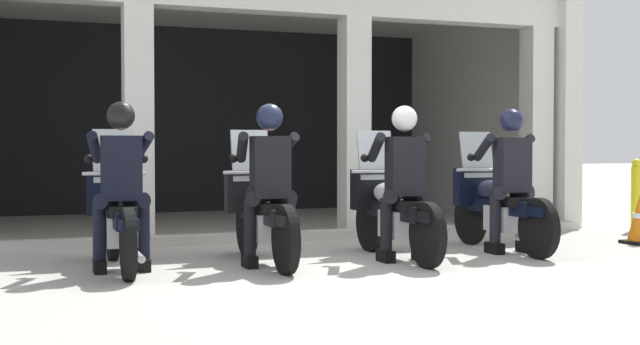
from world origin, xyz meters
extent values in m
plane|color=#A8A59E|center=(0.00, 3.00, 0.00)|extent=(80.00, 80.00, 0.00)
cube|color=black|center=(-0.21, 7.35, 1.67)|extent=(9.55, 0.24, 3.33)
cube|color=silver|center=(-0.21, 4.90, 3.41)|extent=(9.55, 5.29, 0.16)
cube|color=silver|center=(4.46, 4.90, 1.67)|extent=(0.30, 5.29, 3.33)
cube|color=silver|center=(-1.63, 2.61, 1.45)|extent=(0.35, 0.36, 2.89)
cube|color=silver|center=(1.21, 2.61, 1.45)|extent=(0.35, 0.36, 2.89)
cube|color=silver|center=(4.06, 2.61, 1.45)|extent=(0.35, 0.36, 2.89)
cube|color=#B7B5AD|center=(-0.21, 2.11, 0.06)|extent=(9.15, 0.24, 0.12)
cylinder|color=black|center=(-2.09, 1.05, 0.32)|extent=(0.09, 0.64, 0.64)
cylinder|color=black|center=(-2.09, -0.35, 0.32)|extent=(0.09, 0.64, 0.64)
cube|color=black|center=(-2.09, 1.05, 0.53)|extent=(0.14, 0.44, 0.08)
cube|color=silver|center=(-2.09, 0.30, 0.37)|extent=(0.28, 0.44, 0.28)
cube|color=black|center=(-2.09, 0.35, 0.50)|extent=(0.18, 1.24, 0.16)
ellipsoid|color=#B2B2B7|center=(-2.09, 0.57, 0.68)|extent=(0.26, 0.48, 0.22)
cube|color=black|center=(-2.09, 0.17, 0.57)|extent=(0.24, 0.52, 0.10)
cube|color=black|center=(-2.09, -0.29, 0.50)|extent=(0.16, 0.48, 0.10)
cylinder|color=silver|center=(-2.09, 0.99, 0.56)|extent=(0.05, 0.24, 0.53)
cube|color=black|center=(-2.09, 0.93, 0.70)|extent=(0.52, 0.16, 0.44)
sphere|color=silver|center=(-2.09, 1.03, 0.72)|extent=(0.18, 0.18, 0.18)
cube|color=silver|center=(-2.09, 0.91, 1.07)|extent=(0.40, 0.14, 0.54)
cylinder|color=silver|center=(-2.09, 0.83, 0.90)|extent=(0.62, 0.04, 0.04)
cylinder|color=silver|center=(-1.97, -0.05, 0.18)|extent=(0.07, 0.55, 0.07)
cube|color=black|center=(-2.09, 0.15, 0.97)|extent=(0.36, 0.22, 0.60)
cube|color=#591414|center=(-2.09, 0.27, 0.99)|extent=(0.05, 0.02, 0.32)
sphere|color=#936B51|center=(-2.09, 0.17, 1.43)|extent=(0.21, 0.21, 0.21)
sphere|color=black|center=(-2.09, 0.17, 1.46)|extent=(0.26, 0.26, 0.26)
cylinder|color=black|center=(-1.95, 0.17, 0.66)|extent=(0.26, 0.29, 0.17)
cylinder|color=black|center=(-1.89, 0.17, 0.39)|extent=(0.12, 0.12, 0.53)
cube|color=black|center=(-1.89, 0.18, 0.06)|extent=(0.11, 0.26, 0.12)
cylinder|color=black|center=(-2.23, 0.17, 0.66)|extent=(0.26, 0.29, 0.17)
cylinder|color=black|center=(-2.29, 0.17, 0.39)|extent=(0.12, 0.12, 0.53)
cube|color=black|center=(-2.29, 0.18, 0.06)|extent=(0.11, 0.26, 0.12)
cylinder|color=black|center=(-1.87, 0.38, 1.16)|extent=(0.19, 0.48, 0.31)
sphere|color=black|center=(-1.83, 0.59, 1.05)|extent=(0.09, 0.09, 0.09)
cylinder|color=black|center=(-2.31, 0.38, 1.16)|extent=(0.19, 0.48, 0.31)
sphere|color=black|center=(-2.35, 0.59, 1.05)|extent=(0.09, 0.09, 0.09)
cylinder|color=black|center=(-0.70, 0.93, 0.32)|extent=(0.09, 0.64, 0.64)
cylinder|color=black|center=(-0.70, -0.47, 0.32)|extent=(0.09, 0.64, 0.64)
cube|color=black|center=(-0.70, 0.93, 0.53)|extent=(0.14, 0.44, 0.08)
cube|color=silver|center=(-0.70, 0.18, 0.37)|extent=(0.28, 0.44, 0.28)
cube|color=black|center=(-0.70, 0.23, 0.50)|extent=(0.18, 1.24, 0.16)
ellipsoid|color=black|center=(-0.70, 0.45, 0.68)|extent=(0.26, 0.48, 0.22)
cube|color=black|center=(-0.70, 0.05, 0.57)|extent=(0.24, 0.52, 0.10)
cube|color=black|center=(-0.70, -0.41, 0.50)|extent=(0.16, 0.48, 0.10)
cylinder|color=silver|center=(-0.70, 0.87, 0.56)|extent=(0.05, 0.24, 0.53)
cube|color=black|center=(-0.70, 0.81, 0.70)|extent=(0.52, 0.16, 0.44)
sphere|color=silver|center=(-0.70, 0.91, 0.72)|extent=(0.18, 0.18, 0.18)
cube|color=silver|center=(-0.70, 0.79, 1.07)|extent=(0.40, 0.14, 0.54)
cylinder|color=silver|center=(-0.70, 0.71, 0.90)|extent=(0.62, 0.04, 0.04)
cylinder|color=silver|center=(-0.58, -0.17, 0.18)|extent=(0.07, 0.55, 0.07)
cube|color=black|center=(-0.70, 0.03, 0.97)|extent=(0.36, 0.22, 0.60)
cube|color=#591414|center=(-0.70, 0.15, 0.99)|extent=(0.05, 0.02, 0.32)
sphere|color=tan|center=(-0.70, 0.05, 1.43)|extent=(0.21, 0.21, 0.21)
sphere|color=#191E38|center=(-0.70, 0.05, 1.46)|extent=(0.26, 0.26, 0.26)
cylinder|color=black|center=(-0.56, 0.05, 0.66)|extent=(0.26, 0.29, 0.17)
cylinder|color=black|center=(-0.50, 0.05, 0.39)|extent=(0.12, 0.12, 0.53)
cube|color=black|center=(-0.50, 0.06, 0.06)|extent=(0.11, 0.26, 0.12)
cylinder|color=black|center=(-0.84, 0.05, 0.66)|extent=(0.26, 0.29, 0.17)
cylinder|color=black|center=(-0.90, 0.05, 0.39)|extent=(0.12, 0.12, 0.53)
cube|color=black|center=(-0.90, 0.06, 0.06)|extent=(0.11, 0.26, 0.12)
cylinder|color=black|center=(-0.48, 0.26, 1.16)|extent=(0.19, 0.48, 0.31)
sphere|color=black|center=(-0.44, 0.47, 1.05)|extent=(0.09, 0.09, 0.09)
cylinder|color=black|center=(-0.92, 0.26, 1.16)|extent=(0.19, 0.48, 0.31)
sphere|color=black|center=(-0.96, 0.47, 1.05)|extent=(0.09, 0.09, 0.09)
cylinder|color=black|center=(0.70, 0.84, 0.32)|extent=(0.09, 0.64, 0.64)
cylinder|color=black|center=(0.70, -0.56, 0.32)|extent=(0.09, 0.64, 0.64)
cube|color=black|center=(0.70, 0.84, 0.53)|extent=(0.14, 0.44, 0.08)
cube|color=silver|center=(0.70, 0.09, 0.37)|extent=(0.28, 0.44, 0.28)
cube|color=black|center=(0.70, 0.14, 0.50)|extent=(0.18, 1.24, 0.16)
ellipsoid|color=#B2B2B7|center=(0.70, 0.36, 0.68)|extent=(0.26, 0.48, 0.22)
cube|color=black|center=(0.70, -0.04, 0.57)|extent=(0.24, 0.52, 0.10)
cube|color=black|center=(0.70, -0.50, 0.50)|extent=(0.16, 0.48, 0.10)
cylinder|color=silver|center=(0.70, 0.78, 0.56)|extent=(0.05, 0.24, 0.53)
cube|color=black|center=(0.70, 0.72, 0.70)|extent=(0.52, 0.16, 0.44)
sphere|color=silver|center=(0.70, 0.82, 0.72)|extent=(0.18, 0.18, 0.18)
cube|color=silver|center=(0.70, 0.70, 1.07)|extent=(0.40, 0.14, 0.54)
cylinder|color=silver|center=(0.70, 0.62, 0.90)|extent=(0.62, 0.04, 0.04)
cylinder|color=silver|center=(0.82, -0.26, 0.18)|extent=(0.07, 0.55, 0.07)
cube|color=black|center=(0.70, -0.06, 0.97)|extent=(0.36, 0.22, 0.60)
cube|color=#14193F|center=(0.70, 0.06, 0.99)|extent=(0.05, 0.02, 0.32)
sphere|color=#936B51|center=(0.70, -0.04, 1.43)|extent=(0.21, 0.21, 0.21)
sphere|color=silver|center=(0.70, -0.04, 1.46)|extent=(0.26, 0.26, 0.26)
cylinder|color=black|center=(0.84, -0.04, 0.66)|extent=(0.26, 0.29, 0.17)
cylinder|color=black|center=(0.90, -0.04, 0.39)|extent=(0.12, 0.12, 0.53)
cube|color=black|center=(0.90, -0.03, 0.06)|extent=(0.11, 0.26, 0.12)
cylinder|color=black|center=(0.56, -0.04, 0.66)|extent=(0.26, 0.29, 0.17)
cylinder|color=black|center=(0.50, -0.04, 0.39)|extent=(0.12, 0.12, 0.53)
cube|color=black|center=(0.50, -0.03, 0.06)|extent=(0.11, 0.26, 0.12)
cylinder|color=black|center=(0.92, 0.17, 1.16)|extent=(0.19, 0.48, 0.31)
sphere|color=black|center=(0.96, 0.38, 1.05)|extent=(0.09, 0.09, 0.09)
cylinder|color=black|center=(0.48, 0.17, 1.16)|extent=(0.19, 0.48, 0.31)
sphere|color=black|center=(0.44, 0.38, 1.05)|extent=(0.09, 0.09, 0.09)
cylinder|color=black|center=(2.09, 1.05, 0.32)|extent=(0.09, 0.64, 0.64)
cylinder|color=black|center=(2.09, -0.35, 0.32)|extent=(0.09, 0.64, 0.64)
cube|color=black|center=(2.09, 1.05, 0.53)|extent=(0.14, 0.44, 0.08)
cube|color=silver|center=(2.09, 0.30, 0.37)|extent=(0.28, 0.44, 0.28)
cube|color=black|center=(2.09, 0.35, 0.50)|extent=(0.18, 1.24, 0.16)
ellipsoid|color=#1E2338|center=(2.09, 0.57, 0.68)|extent=(0.26, 0.48, 0.22)
cube|color=black|center=(2.09, 0.17, 0.57)|extent=(0.24, 0.52, 0.10)
cube|color=black|center=(2.09, -0.29, 0.50)|extent=(0.16, 0.48, 0.10)
cylinder|color=silver|center=(2.09, 0.99, 0.56)|extent=(0.05, 0.24, 0.53)
cube|color=black|center=(2.09, 0.93, 0.70)|extent=(0.52, 0.16, 0.44)
sphere|color=silver|center=(2.09, 1.03, 0.72)|extent=(0.18, 0.18, 0.18)
cube|color=silver|center=(2.09, 0.91, 1.07)|extent=(0.40, 0.14, 0.54)
cylinder|color=silver|center=(2.09, 0.83, 0.90)|extent=(0.62, 0.04, 0.04)
cylinder|color=silver|center=(2.21, -0.05, 0.18)|extent=(0.07, 0.55, 0.07)
cube|color=black|center=(2.09, 0.15, 0.97)|extent=(0.36, 0.22, 0.60)
cube|color=black|center=(2.09, 0.27, 0.99)|extent=(0.05, 0.02, 0.32)
sphere|color=tan|center=(2.09, 0.17, 1.43)|extent=(0.21, 0.21, 0.21)
sphere|color=#191E38|center=(2.09, 0.17, 1.46)|extent=(0.26, 0.26, 0.26)
cylinder|color=black|center=(2.23, 0.17, 0.66)|extent=(0.26, 0.29, 0.17)
cylinder|color=black|center=(2.29, 0.17, 0.39)|extent=(0.12, 0.12, 0.53)
cube|color=black|center=(2.29, 0.18, 0.06)|extent=(0.11, 0.26, 0.12)
cylinder|color=black|center=(1.95, 0.17, 0.66)|extent=(0.26, 0.29, 0.17)
cylinder|color=black|center=(1.89, 0.17, 0.39)|extent=(0.12, 0.12, 0.53)
cube|color=black|center=(1.89, 0.18, 0.06)|extent=(0.11, 0.26, 0.12)
cylinder|color=black|center=(2.31, 0.38, 1.16)|extent=(0.19, 0.48, 0.31)
sphere|color=black|center=(2.35, 0.59, 1.05)|extent=(0.09, 0.09, 0.09)
cylinder|color=black|center=(1.87, 0.38, 1.16)|extent=(0.19, 0.48, 0.31)
sphere|color=black|center=(1.83, 0.59, 1.05)|extent=(0.09, 0.09, 0.09)
cube|color=black|center=(4.03, 0.40, 0.02)|extent=(0.34, 0.34, 0.04)
cone|color=orange|center=(4.03, 0.40, 0.32)|extent=(0.28, 0.28, 0.55)
cylinder|color=white|center=(4.03, 0.40, 0.34)|extent=(0.17, 0.17, 0.06)
cylinder|color=yellow|center=(5.09, 1.69, 0.45)|extent=(0.14, 0.14, 0.90)
sphere|color=yellow|center=(5.09, 1.69, 0.94)|extent=(0.13, 0.13, 0.13)
camera|label=1|loc=(-2.91, -7.63, 1.16)|focal=46.29mm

